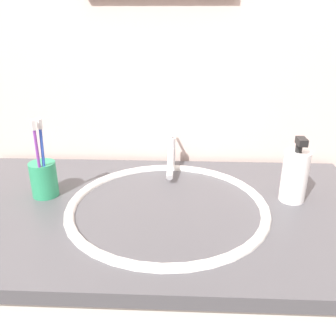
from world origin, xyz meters
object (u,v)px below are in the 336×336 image
Objects in this scene: toothbrush_cup at (44,179)px; toothbrush_blue at (43,154)px; soap_dispenser at (295,175)px; faucet at (171,156)px; toothbrush_purple at (38,155)px.

toothbrush_blue reaches higher than toothbrush_cup.
toothbrush_blue is at bearing -54.09° from toothbrush_cup.
soap_dispenser reaches higher than toothbrush_cup.
toothbrush_cup is at bearing -151.11° from faucet.
faucet is at bearing 150.93° from soap_dispenser.
toothbrush_blue is at bearing 45.97° from toothbrush_purple.
toothbrush_cup is 0.54× the size of soap_dispenser.
toothbrush_cup is at bearing -179.78° from soap_dispenser.
toothbrush_cup is (-0.31, -0.17, -0.00)m from faucet.
toothbrush_cup is at bearing 103.62° from toothbrush_purple.
faucet is at bearing 33.27° from toothbrush_blue.
faucet is 1.02× the size of soap_dispenser.
toothbrush_cup is 0.43× the size of toothbrush_purple.
faucet reaches higher than toothbrush_cup.
toothbrush_blue reaches higher than soap_dispenser.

